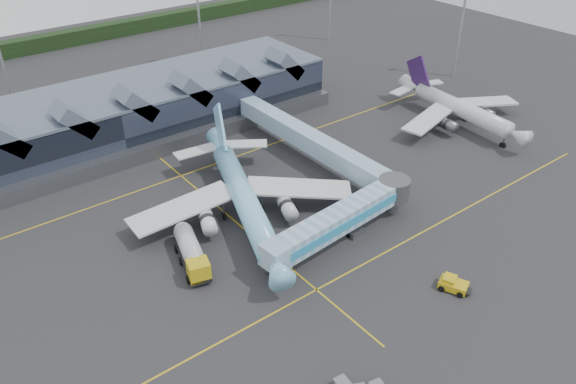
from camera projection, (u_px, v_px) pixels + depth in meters
ground at (279, 258)px, 77.10m from camera, size 260.00×260.00×0.00m
taxi_stripes at (239, 225)px, 83.79m from camera, size 120.00×60.00×0.01m
tree_line_far at (33, 45)px, 149.65m from camera, size 260.00×4.00×4.00m
terminal at (104, 119)px, 103.57m from camera, size 90.00×22.25×12.52m
light_masts at (184, 33)px, 123.24m from camera, size 132.40×42.56×22.45m
main_airliner at (242, 194)px, 83.99m from camera, size 32.94×38.74×12.86m
regional_jet at (457, 107)px, 111.42m from camera, size 29.62×32.43×11.13m
jet_bridge at (349, 215)px, 78.99m from camera, size 27.76×6.29×5.90m
fuel_truck at (191, 251)px, 75.19m from camera, size 5.36×11.10×3.71m
pushback_tug at (453, 284)px, 71.48m from camera, size 3.56×4.37×1.76m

